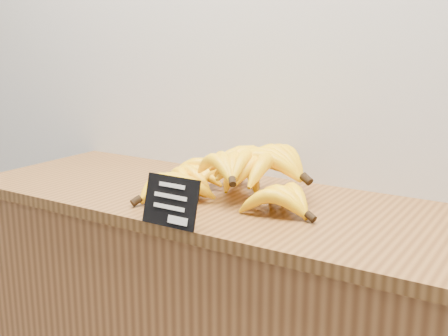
% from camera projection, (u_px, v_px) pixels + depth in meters
% --- Properties ---
extents(counter_top, '(1.51, 0.54, 0.03)m').
position_uv_depth(counter_top, '(234.00, 204.00, 1.46)').
color(counter_top, brown).
rests_on(counter_top, counter).
extents(chalkboard_sign, '(0.14, 0.03, 0.11)m').
position_uv_depth(chalkboard_sign, '(171.00, 202.00, 1.23)').
color(chalkboard_sign, black).
rests_on(chalkboard_sign, counter_top).
extents(banana_pile, '(0.51, 0.38, 0.13)m').
position_uv_depth(banana_pile, '(233.00, 175.00, 1.44)').
color(banana_pile, yellow).
rests_on(banana_pile, counter_top).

